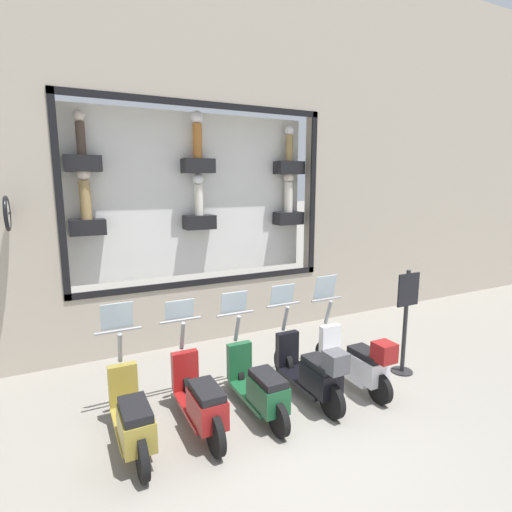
{
  "coord_description": "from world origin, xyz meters",
  "views": [
    {
      "loc": [
        -4.02,
        2.62,
        3.19
      ],
      "look_at": [
        2.01,
        -0.42,
        1.97
      ],
      "focal_mm": 28.0,
      "sensor_mm": 36.0,
      "label": 1
    }
  ],
  "objects_px": {
    "scooter_red_3": "(200,399)",
    "shop_sign_post": "(406,318)",
    "scooter_white_0": "(357,360)",
    "scooter_black_1": "(312,371)",
    "scooter_olive_4": "(132,417)",
    "scooter_green_2": "(258,386)"
  },
  "relations": [
    {
      "from": "scooter_green_2",
      "to": "scooter_red_3",
      "type": "relative_size",
      "value": 0.99
    },
    {
      "from": "shop_sign_post",
      "to": "scooter_white_0",
      "type": "bearing_deg",
      "value": 93.18
    },
    {
      "from": "scooter_green_2",
      "to": "scooter_red_3",
      "type": "bearing_deg",
      "value": 89.69
    },
    {
      "from": "scooter_black_1",
      "to": "scooter_red_3",
      "type": "bearing_deg",
      "value": 87.95
    },
    {
      "from": "scooter_green_2",
      "to": "scooter_olive_4",
      "type": "distance_m",
      "value": 1.71
    },
    {
      "from": "scooter_white_0",
      "to": "scooter_olive_4",
      "type": "xyz_separation_m",
      "value": [
        0.07,
        3.42,
        -0.03
      ]
    },
    {
      "from": "scooter_white_0",
      "to": "scooter_green_2",
      "type": "distance_m",
      "value": 1.71
    },
    {
      "from": "scooter_olive_4",
      "to": "scooter_green_2",
      "type": "bearing_deg",
      "value": -90.15
    },
    {
      "from": "scooter_green_2",
      "to": "scooter_white_0",
      "type": "bearing_deg",
      "value": -92.08
    },
    {
      "from": "scooter_white_0",
      "to": "scooter_green_2",
      "type": "bearing_deg",
      "value": 87.92
    },
    {
      "from": "scooter_red_3",
      "to": "shop_sign_post",
      "type": "distance_m",
      "value": 3.67
    },
    {
      "from": "scooter_white_0",
      "to": "scooter_olive_4",
      "type": "relative_size",
      "value": 1.0
    },
    {
      "from": "scooter_white_0",
      "to": "scooter_black_1",
      "type": "bearing_deg",
      "value": 89.62
    },
    {
      "from": "scooter_white_0",
      "to": "shop_sign_post",
      "type": "relative_size",
      "value": 1.0
    },
    {
      "from": "scooter_black_1",
      "to": "scooter_olive_4",
      "type": "distance_m",
      "value": 2.57
    },
    {
      "from": "scooter_white_0",
      "to": "scooter_red_3",
      "type": "distance_m",
      "value": 2.57
    },
    {
      "from": "scooter_black_1",
      "to": "scooter_olive_4",
      "type": "xyz_separation_m",
      "value": [
        0.06,
        2.57,
        -0.04
      ]
    },
    {
      "from": "scooter_green_2",
      "to": "scooter_olive_4",
      "type": "relative_size",
      "value": 1.0
    },
    {
      "from": "scooter_white_0",
      "to": "scooter_red_3",
      "type": "height_order",
      "value": "scooter_white_0"
    },
    {
      "from": "scooter_white_0",
      "to": "scooter_red_3",
      "type": "bearing_deg",
      "value": 88.51
    },
    {
      "from": "shop_sign_post",
      "to": "scooter_olive_4",
      "type": "bearing_deg",
      "value": 89.9
    },
    {
      "from": "scooter_black_1",
      "to": "scooter_green_2",
      "type": "xyz_separation_m",
      "value": [
        0.06,
        0.86,
        -0.06
      ]
    }
  ]
}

